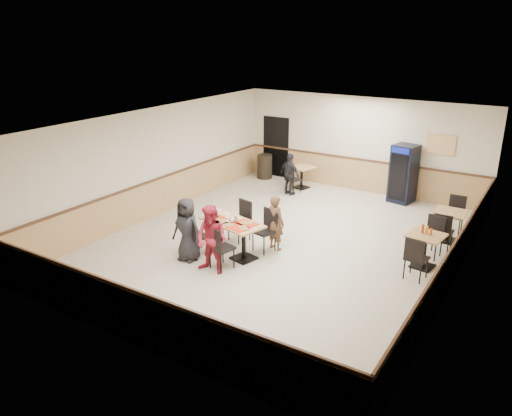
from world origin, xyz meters
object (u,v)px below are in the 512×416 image
Objects in this scene: lone_diner at (290,174)px; diner_woman_left at (187,230)px; side_table_far at (449,221)px; main_table at (232,233)px; side_table_near at (425,246)px; diner_woman_right at (212,240)px; trash_bin at (265,166)px; diner_man_opposite at (275,223)px; back_table at (302,174)px; pepsi_cooler at (403,174)px.

diner_woman_left is at bearing 110.48° from lone_diner.
main_table is at bearing -139.80° from side_table_far.
main_table is at bearing 119.51° from lone_diner.
diner_woman_right is at bearing -144.93° from side_table_near.
diner_woman_right is 5.68m from lone_diner.
trash_bin is (-2.60, 5.75, -0.13)m from main_table.
diner_woman_left is at bearing 59.96° from diner_man_opposite.
trash_bin is (-1.62, 0.35, -0.07)m from back_table.
side_table_far is 5.42m from back_table.
diner_woman_left reaches higher than side_table_far.
diner_woman_left reaches higher than back_table.
diner_man_opposite is 0.77× the size of pepsi_cooler.
lone_diner reaches higher than main_table.
side_table_near is at bearing 35.13° from diner_woman_right.
diner_woman_right is at bearing -67.62° from main_table.
main_table is 2.00× the size of back_table.
lone_diner is at bearing -54.59° from diner_man_opposite.
diner_woman_right reaches higher than trash_bin.
diner_woman_left is 6.81m from trash_bin.
diner_man_opposite is at bearing 62.10° from main_table.
diner_man_opposite is 5.24m from pepsi_cooler.
main_table is 1.06m from diner_woman_left.
back_table is at bearing 91.52° from diner_woman_left.
back_table is at bearing 100.07° from diner_woman_right.
diner_woman_right is at bearing 118.90° from lone_diner.
side_table_near is (3.95, 1.68, -0.03)m from main_table.
main_table is 1.13× the size of diner_woman_left.
pepsi_cooler reaches higher than trash_bin.
pepsi_cooler is (2.21, 5.79, 0.34)m from main_table.
main_table is 5.49m from back_table.
trash_bin reaches higher than back_table.
side_table_far is (4.78, 4.23, -0.22)m from diner_woman_left.
lone_diner is at bearing -35.78° from trash_bin.
side_table_near is 7.71m from trash_bin.
side_table_near is at bearing -31.87° from trash_bin.
side_table_far is at bearing -130.13° from diner_man_opposite.
lone_diner is 0.76× the size of pepsi_cooler.
lone_diner is 1.60× the size of trash_bin.
diner_woman_right is (0.84, -0.21, 0.02)m from diner_woman_left.
side_table_near is 0.46× the size of pepsi_cooler.
side_table_far is at bearing 85.61° from side_table_near.
side_table_far is (4.08, 3.45, -0.02)m from main_table.
main_table is at bearing 59.96° from diner_man_opposite.
pepsi_cooler is (-1.87, 2.34, 0.36)m from side_table_far.
side_table_far is at bearing -19.00° from trash_bin.
side_table_near is 1.78m from side_table_far.
pepsi_cooler reaches higher than diner_man_opposite.
lone_diner reaches higher than side_table_far.
lone_diner is at bearing 115.84° from main_table.
pepsi_cooler reaches higher than diner_woman_left.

